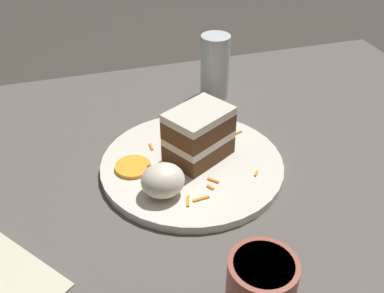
{
  "coord_description": "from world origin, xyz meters",
  "views": [
    {
      "loc": [
        -0.14,
        -0.54,
        0.5
      ],
      "look_at": [
        0.03,
        0.04,
        0.07
      ],
      "focal_mm": 42.0,
      "sensor_mm": 36.0,
      "label": 1
    }
  ],
  "objects": [
    {
      "name": "ground_plane",
      "position": [
        0.0,
        0.0,
        0.0
      ],
      "size": [
        6.0,
        6.0,
        0.0
      ],
      "primitive_type": "plane",
      "color": "#38332D",
      "rests_on": "ground"
    },
    {
      "name": "dining_table",
      "position": [
        0.0,
        0.0,
        0.01
      ],
      "size": [
        1.31,
        0.91,
        0.03
      ],
      "primitive_type": "cube",
      "color": "#56514C",
      "rests_on": "ground"
    },
    {
      "name": "plate",
      "position": [
        0.03,
        0.04,
        0.03
      ],
      "size": [
        0.31,
        0.31,
        0.01
      ],
      "primitive_type": "cylinder",
      "color": "silver",
      "rests_on": "dining_table"
    },
    {
      "name": "cake_slice",
      "position": [
        0.05,
        0.05,
        0.09
      ],
      "size": [
        0.13,
        0.12,
        0.09
      ],
      "rotation": [
        0.0,
        0.0,
        2.09
      ],
      "color": "brown",
      "rests_on": "plate"
    },
    {
      "name": "cream_dollop",
      "position": [
        -0.03,
        -0.03,
        0.07
      ],
      "size": [
        0.07,
        0.06,
        0.05
      ],
      "primitive_type": "ellipsoid",
      "color": "silver",
      "rests_on": "plate"
    },
    {
      "name": "orange_garnish",
      "position": [
        -0.06,
        0.05,
        0.04
      ],
      "size": [
        0.06,
        0.06,
        0.01
      ],
      "primitive_type": "cylinder",
      "color": "orange",
      "rests_on": "plate"
    },
    {
      "name": "carrot_shreds_scatter",
      "position": [
        0.04,
        0.0,
        0.04
      ],
      "size": [
        0.19,
        0.18,
        0.0
      ],
      "color": "orange",
      "rests_on": "plate"
    },
    {
      "name": "drinking_glass",
      "position": [
        0.16,
        0.27,
        0.09
      ],
      "size": [
        0.06,
        0.06,
        0.14
      ],
      "color": "silver",
      "rests_on": "dining_table"
    },
    {
      "name": "coffee_mug",
      "position": [
        0.03,
        -0.25,
        0.08
      ],
      "size": [
        0.08,
        0.08,
        0.09
      ],
      "color": "#994C3D",
      "rests_on": "dining_table"
    }
  ]
}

